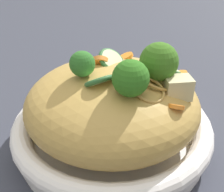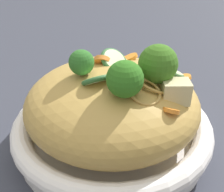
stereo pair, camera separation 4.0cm
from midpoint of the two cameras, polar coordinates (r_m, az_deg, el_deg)
name	(u,v)px [view 1 (the left image)]	position (r m, az deg, el deg)	size (l,w,h in m)	color
ground_plane	(112,140)	(0.44, -2.58, -9.41)	(3.00, 3.00, 0.00)	#353844
serving_bowl	(112,128)	(0.43, -2.66, -6.82)	(0.31, 0.31, 0.05)	white
noodle_heap	(112,102)	(0.40, -2.79, -1.37)	(0.26, 0.26, 0.11)	tan
broccoli_florets	(138,68)	(0.34, 2.26, 5.83)	(0.12, 0.15, 0.06)	#93B16F
carrot_coins	(131,69)	(0.39, 1.19, 5.60)	(0.17, 0.15, 0.04)	orange
zucchini_slices	(125,69)	(0.39, -0.12, 5.73)	(0.10, 0.17, 0.04)	beige
chicken_chunks	(158,84)	(0.35, 6.68, 2.42)	(0.06, 0.10, 0.04)	#CAB889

